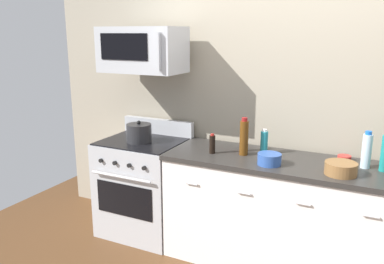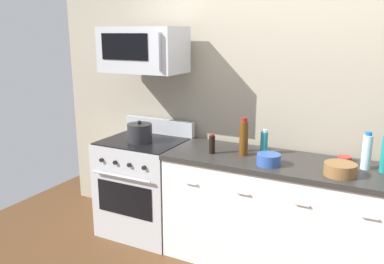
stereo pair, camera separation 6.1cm
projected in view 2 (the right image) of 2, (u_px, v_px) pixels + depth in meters
The scene contains 13 objects.
back_wall at pixel (300, 99), 3.35m from camera, with size 5.00×0.10×2.70m, color #9E937F.
counter_unit at pixel (281, 215), 3.22m from camera, with size 1.91×0.66×0.92m.
range_oven at pixel (145, 185), 3.81m from camera, with size 0.76×0.69×1.07m.
microwave at pixel (143, 50), 3.53m from camera, with size 0.74×0.44×0.40m.
bottle_wine_amber at pixel (244, 138), 3.22m from camera, with size 0.07×0.07×0.31m.
bottle_hot_sauce_red at pixel (242, 140), 3.33m from camera, with size 0.05×0.05×0.20m.
bottle_soy_sauce_dark at pixel (212, 144), 3.28m from camera, with size 0.05×0.05×0.17m.
bottle_dish_soap at pixel (264, 142), 3.27m from camera, with size 0.06×0.06×0.21m.
bottle_water_clear at pixel (367, 152), 2.90m from camera, with size 0.07×0.07×0.28m.
bowl_wooden_salad at pixel (340, 169), 2.78m from camera, with size 0.22×0.22×0.09m.
bowl_blue_mixing at pixel (269, 159), 3.00m from camera, with size 0.18×0.18×0.09m.
bowl_red_small at pixel (345, 159), 3.09m from camera, with size 0.10×0.10×0.04m.
stockpot at pixel (140, 133), 3.63m from camera, with size 0.23×0.23×0.20m.
Camera 2 is at (0.70, -2.96, 1.90)m, focal length 37.02 mm.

